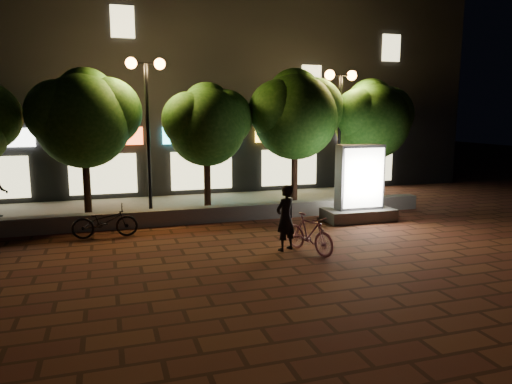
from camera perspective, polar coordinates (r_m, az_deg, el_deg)
name	(u,v)px	position (r m, az deg, el deg)	size (l,w,h in m)	color
ground	(233,257)	(11.73, -2.76, -7.87)	(80.00, 80.00, 0.00)	#562C1B
retaining_wall	(202,215)	(15.45, -6.57, -2.74)	(16.00, 0.45, 0.50)	slate
sidewalk	(189,207)	(17.91, -8.10, -1.78)	(16.00, 5.00, 0.08)	slate
building_block	(164,82)	(24.05, -11.04, 12.83)	(28.00, 8.12, 11.30)	black
tree_left	(85,115)	(16.31, -19.92, 8.71)	(3.60, 3.00, 4.89)	black
tree_mid	(207,122)	(16.66, -5.87, 8.43)	(3.24, 2.70, 4.50)	black
tree_right	(296,111)	(17.63, 4.84, 9.63)	(3.72, 3.10, 5.07)	black
tree_far_right	(373,117)	(19.07, 13.86, 8.78)	(3.48, 2.90, 4.76)	black
street_lamp_left	(147,97)	(16.11, -13.02, 11.10)	(1.26, 0.36, 5.18)	black
street_lamp_right	(340,103)	(18.09, 10.08, 10.56)	(1.26, 0.36, 4.98)	black
ad_kiosk	(359,190)	(15.90, 12.31, 0.22)	(2.33, 1.20, 2.50)	slate
scooter_pink	(309,234)	(12.06, 6.43, -4.99)	(0.47, 1.66, 0.99)	#BD7495
rider	(286,218)	(12.15, 3.58, -3.13)	(0.62, 0.41, 1.70)	black
scooter_parked	(105,221)	(14.10, -17.72, -3.38)	(0.63, 1.80, 0.94)	black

